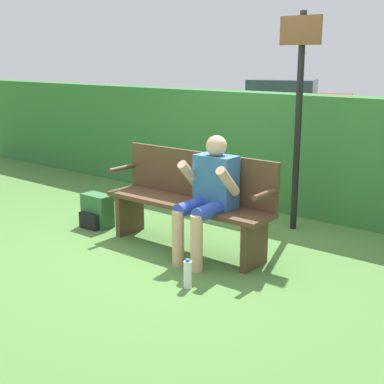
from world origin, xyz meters
The scene contains 8 objects.
ground_plane centered at (0.00, 0.00, 0.00)m, with size 40.00×40.00×0.00m, color #4C7A38.
hedge_back centered at (0.00, 1.85, 0.72)m, with size 12.00×0.37×1.43m.
park_bench centered at (0.00, 0.07, 0.50)m, with size 1.82×0.41×0.95m.
person_seated centered at (0.33, -0.07, 0.65)m, with size 0.53×0.59×1.16m.
backpack centered at (-1.24, -0.08, 0.17)m, with size 0.36×0.26×0.37m.
water_bottle centered at (0.60, -0.71, 0.12)m, with size 0.07×0.07×0.25m.
signpost centered at (0.52, 1.23, 1.37)m, with size 0.46×0.09×2.31m.
parked_car centered at (-4.92, 10.57, 0.58)m, with size 4.38×2.93×1.19m.
Camera 1 is at (3.19, -3.89, 1.86)m, focal length 50.00 mm.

